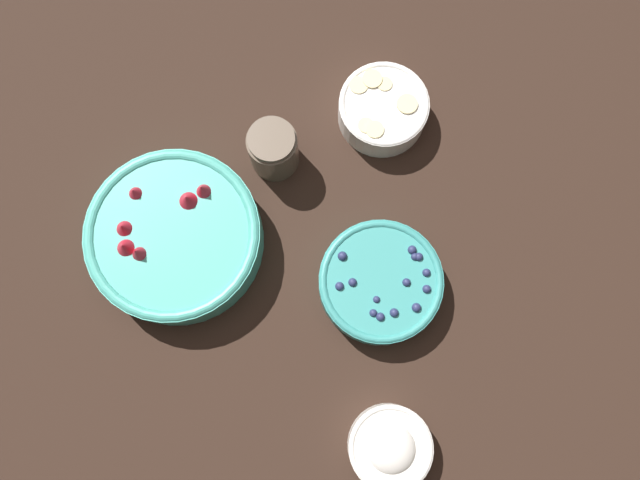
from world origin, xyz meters
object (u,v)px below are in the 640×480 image
object	(u,v)px
bowl_strawberries	(175,236)
jar_chocolate	(273,150)
bowl_cream	(390,447)
bowl_blueberries	(380,282)
bowl_bananas	(383,109)

from	to	relation	value
bowl_strawberries	jar_chocolate	xyz separation A→B (m)	(-0.01, 0.20, 0.00)
bowl_strawberries	bowl_cream	world-z (taller)	bowl_strawberries
bowl_blueberries	bowl_cream	xyz separation A→B (m)	(0.19, -0.15, -0.00)
bowl_strawberries	bowl_blueberries	world-z (taller)	bowl_strawberries
bowl_cream	bowl_bananas	bearing A→B (deg)	139.35
jar_chocolate	bowl_blueberries	bearing A→B (deg)	-2.22
bowl_strawberries	bowl_blueberries	size ratio (longest dim) A/B	1.41
bowl_cream	jar_chocolate	size ratio (longest dim) A/B	1.32
bowl_bananas	bowl_cream	distance (m)	0.51
bowl_blueberries	bowl_cream	world-z (taller)	bowl_blueberries
bowl_bananas	bowl_cream	xyz separation A→B (m)	(0.39, -0.34, -0.01)
bowl_blueberries	bowl_cream	bearing A→B (deg)	-38.35
bowl_strawberries	bowl_blueberries	distance (m)	0.32
bowl_bananas	bowl_cream	size ratio (longest dim) A/B	1.18
bowl_strawberries	bowl_blueberries	bearing A→B (deg)	36.92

